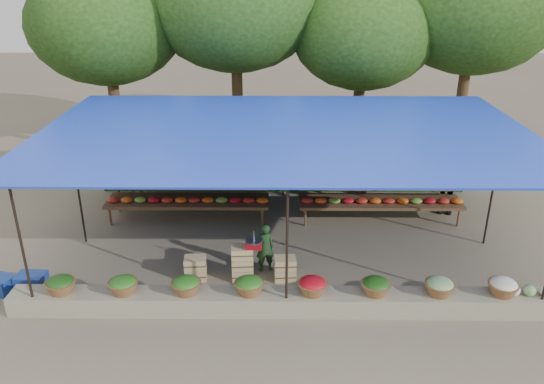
{
  "coord_description": "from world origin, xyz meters",
  "views": [
    {
      "loc": [
        -0.2,
        -11.27,
        6.16
      ],
      "look_at": [
        -0.3,
        0.2,
        1.24
      ],
      "focal_mm": 35.0,
      "sensor_mm": 36.0,
      "label": 1
    }
  ],
  "objects_px": {
    "weighing_scale": "(254,243)",
    "blue_crate_front": "(0,284)",
    "crate_counter": "(241,266)",
    "vendor_seated": "(265,248)",
    "blue_crate_back": "(32,282)"
  },
  "relations": [
    {
      "from": "blue_crate_back",
      "to": "vendor_seated",
      "type": "bearing_deg",
      "value": 12.25
    },
    {
      "from": "blue_crate_back",
      "to": "blue_crate_front",
      "type": "bearing_deg",
      "value": -167.1
    },
    {
      "from": "crate_counter",
      "to": "blue_crate_front",
      "type": "height_order",
      "value": "crate_counter"
    },
    {
      "from": "vendor_seated",
      "to": "blue_crate_front",
      "type": "distance_m",
      "value": 5.48
    },
    {
      "from": "weighing_scale",
      "to": "blue_crate_front",
      "type": "xyz_separation_m",
      "value": [
        -5.18,
        -0.52,
        -0.69
      ]
    },
    {
      "from": "crate_counter",
      "to": "blue_crate_front",
      "type": "xyz_separation_m",
      "value": [
        -4.9,
        -0.52,
        -0.14
      ]
    },
    {
      "from": "crate_counter",
      "to": "vendor_seated",
      "type": "distance_m",
      "value": 0.66
    },
    {
      "from": "weighing_scale",
      "to": "vendor_seated",
      "type": "relative_size",
      "value": 0.33
    },
    {
      "from": "blue_crate_front",
      "to": "vendor_seated",
      "type": "bearing_deg",
      "value": 28.77
    },
    {
      "from": "crate_counter",
      "to": "blue_crate_front",
      "type": "distance_m",
      "value": 4.93
    },
    {
      "from": "crate_counter",
      "to": "weighing_scale",
      "type": "xyz_separation_m",
      "value": [
        0.28,
        0.0,
        0.55
      ]
    },
    {
      "from": "vendor_seated",
      "to": "blue_crate_front",
      "type": "height_order",
      "value": "vendor_seated"
    },
    {
      "from": "blue_crate_front",
      "to": "crate_counter",
      "type": "bearing_deg",
      "value": 25.67
    },
    {
      "from": "crate_counter",
      "to": "vendor_seated",
      "type": "bearing_deg",
      "value": 35.26
    },
    {
      "from": "weighing_scale",
      "to": "blue_crate_back",
      "type": "bearing_deg",
      "value": -174.77
    }
  ]
}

